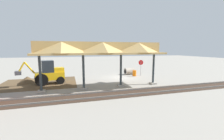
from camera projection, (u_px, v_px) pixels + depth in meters
ground_plane at (121, 78)px, 21.89m from camera, size 120.00×120.00×0.00m
dirt_work_zone at (39, 83)px, 18.27m from camera, size 8.76×7.00×0.01m
platform_canopy at (103, 49)px, 15.57m from camera, size 13.39×3.20×4.90m
rail_tracks at (147, 91)px, 14.82m from camera, size 60.00×2.58×0.15m
stop_sign at (141, 64)px, 23.21m from camera, size 0.76×0.11×2.45m
backhoe at (48, 74)px, 17.72m from camera, size 5.19×2.31×2.82m
dirt_mound at (28, 83)px, 18.56m from camera, size 4.57×4.57×1.61m
concrete_pipe at (129, 71)px, 24.56m from camera, size 1.62×1.22×1.07m
traffic_barrel at (134, 73)px, 23.05m from camera, size 0.56×0.56×0.90m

